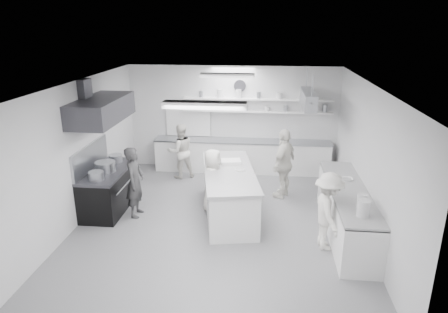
# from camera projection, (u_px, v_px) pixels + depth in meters

# --- Properties ---
(floor) EXTENTS (6.00, 7.00, 0.02)m
(floor) POSITION_uv_depth(u_px,v_px,m) (219.00, 222.00, 8.77)
(floor) COLOR gray
(floor) RESTS_ON ground
(ceiling) EXTENTS (6.00, 7.00, 0.02)m
(ceiling) POSITION_uv_depth(u_px,v_px,m) (218.00, 83.00, 7.81)
(ceiling) COLOR white
(ceiling) RESTS_ON wall_back
(wall_back) EXTENTS (6.00, 0.04, 3.00)m
(wall_back) POSITION_uv_depth(u_px,v_px,m) (233.00, 118.00, 11.59)
(wall_back) COLOR silver
(wall_back) RESTS_ON floor
(wall_front) EXTENTS (6.00, 0.04, 3.00)m
(wall_front) POSITION_uv_depth(u_px,v_px,m) (186.00, 246.00, 4.99)
(wall_front) COLOR silver
(wall_front) RESTS_ON floor
(wall_left) EXTENTS (0.04, 7.00, 3.00)m
(wall_left) POSITION_uv_depth(u_px,v_px,m) (80.00, 152.00, 8.59)
(wall_left) COLOR silver
(wall_left) RESTS_ON floor
(wall_right) EXTENTS (0.04, 7.00, 3.00)m
(wall_right) POSITION_uv_depth(u_px,v_px,m) (368.00, 162.00, 8.00)
(wall_right) COLOR silver
(wall_right) RESTS_ON floor
(stove) EXTENTS (0.80, 1.80, 0.90)m
(stove) POSITION_uv_depth(u_px,v_px,m) (109.00, 190.00, 9.26)
(stove) COLOR black
(stove) RESTS_ON floor
(exhaust_hood) EXTENTS (0.85, 2.00, 0.50)m
(exhaust_hood) POSITION_uv_depth(u_px,v_px,m) (101.00, 110.00, 8.66)
(exhaust_hood) COLOR #37373C
(exhaust_hood) RESTS_ON wall_left
(back_counter) EXTENTS (5.00, 0.60, 0.92)m
(back_counter) POSITION_uv_depth(u_px,v_px,m) (242.00, 156.00, 11.61)
(back_counter) COLOR white
(back_counter) RESTS_ON floor
(shelf_lower) EXTENTS (4.20, 0.26, 0.04)m
(shelf_lower) POSITION_uv_depth(u_px,v_px,m) (257.00, 111.00, 11.32)
(shelf_lower) COLOR white
(shelf_lower) RESTS_ON wall_back
(shelf_upper) EXTENTS (4.20, 0.26, 0.04)m
(shelf_upper) POSITION_uv_depth(u_px,v_px,m) (257.00, 99.00, 11.21)
(shelf_upper) COLOR white
(shelf_upper) RESTS_ON wall_back
(pass_through_window) EXTENTS (1.30, 0.04, 1.00)m
(pass_through_window) POSITION_uv_depth(u_px,v_px,m) (188.00, 119.00, 11.72)
(pass_through_window) COLOR black
(pass_through_window) RESTS_ON wall_back
(wall_clock) EXTENTS (0.32, 0.05, 0.32)m
(wall_clock) POSITION_uv_depth(u_px,v_px,m) (240.00, 86.00, 11.23)
(wall_clock) COLOR silver
(wall_clock) RESTS_ON wall_back
(right_counter) EXTENTS (0.74, 3.30, 0.94)m
(right_counter) POSITION_uv_depth(u_px,v_px,m) (347.00, 212.00, 8.17)
(right_counter) COLOR white
(right_counter) RESTS_ON floor
(pot_rack) EXTENTS (0.30, 1.60, 0.40)m
(pot_rack) POSITION_uv_depth(u_px,v_px,m) (308.00, 99.00, 10.11)
(pot_rack) COLOR #9DA0A5
(pot_rack) RESTS_ON ceiling
(light_fixture_front) EXTENTS (1.30, 0.25, 0.10)m
(light_fixture_front) POSITION_uv_depth(u_px,v_px,m) (205.00, 105.00, 6.14)
(light_fixture_front) COLOR white
(light_fixture_front) RESTS_ON ceiling
(light_fixture_rear) EXTENTS (1.30, 0.25, 0.10)m
(light_fixture_rear) POSITION_uv_depth(u_px,v_px,m) (227.00, 75.00, 9.53)
(light_fixture_rear) COLOR white
(light_fixture_rear) RESTS_ON ceiling
(prep_island) EXTENTS (1.48, 2.83, 0.99)m
(prep_island) POSITION_uv_depth(u_px,v_px,m) (229.00, 193.00, 9.01)
(prep_island) COLOR white
(prep_island) RESTS_ON floor
(stove_pot) EXTENTS (0.45, 0.45, 0.27)m
(stove_pot) POSITION_uv_depth(u_px,v_px,m) (106.00, 168.00, 8.99)
(stove_pot) COLOR #9DA0A5
(stove_pot) RESTS_ON stove
(cook_stove) EXTENTS (0.40, 0.59, 1.60)m
(cook_stove) POSITION_uv_depth(u_px,v_px,m) (135.00, 182.00, 8.83)
(cook_stove) COLOR #343434
(cook_stove) RESTS_ON floor
(cook_back) EXTENTS (0.93, 0.85, 1.53)m
(cook_back) POSITION_uv_depth(u_px,v_px,m) (181.00, 151.00, 11.06)
(cook_back) COLOR white
(cook_back) RESTS_ON floor
(cook_island_left) EXTENTS (0.54, 0.76, 1.47)m
(cook_island_left) POSITION_uv_depth(u_px,v_px,m) (213.00, 180.00, 9.10)
(cook_island_left) COLOR white
(cook_island_left) RESTS_ON floor
(cook_island_right) EXTENTS (0.85, 1.10, 1.73)m
(cook_island_right) POSITION_uv_depth(u_px,v_px,m) (284.00, 164.00, 9.78)
(cook_island_right) COLOR white
(cook_island_right) RESTS_ON floor
(cook_right) EXTENTS (0.69, 1.05, 1.53)m
(cook_right) POSITION_uv_depth(u_px,v_px,m) (328.00, 211.00, 7.54)
(cook_right) COLOR white
(cook_right) RESTS_ON floor
(bowl_island_a) EXTENTS (0.29, 0.29, 0.06)m
(bowl_island_a) POSITION_uv_depth(u_px,v_px,m) (231.00, 162.00, 9.42)
(bowl_island_a) COLOR #9DA0A5
(bowl_island_a) RESTS_ON prep_island
(bowl_island_b) EXTENTS (0.26, 0.26, 0.07)m
(bowl_island_b) POSITION_uv_depth(u_px,v_px,m) (240.00, 171.00, 8.85)
(bowl_island_b) COLOR white
(bowl_island_b) RESTS_ON prep_island
(bowl_right) EXTENTS (0.26, 0.26, 0.06)m
(bowl_right) POSITION_uv_depth(u_px,v_px,m) (347.00, 179.00, 8.52)
(bowl_right) COLOR white
(bowl_right) RESTS_ON right_counter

